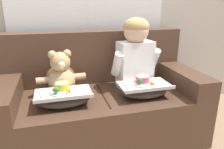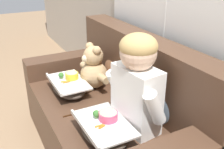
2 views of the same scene
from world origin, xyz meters
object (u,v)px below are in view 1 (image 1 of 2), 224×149
(teddy_bear, at_px, (61,76))
(throw_pillow_behind_teddy, at_px, (60,70))
(child_figure, at_px, (136,50))
(lap_tray_child, at_px, (144,89))
(lap_tray_teddy, at_px, (64,98))
(throw_pillow_behind_child, at_px, (128,65))
(couch, at_px, (100,101))

(teddy_bear, bearing_deg, throw_pillow_behind_teddy, 90.13)
(child_figure, relative_size, lap_tray_child, 1.50)
(teddy_bear, distance_m, lap_tray_teddy, 0.26)
(lap_tray_child, bearing_deg, child_figure, 89.76)
(throw_pillow_behind_child, xyz_separation_m, child_figure, (0.00, -0.21, 0.20))
(couch, relative_size, lap_tray_teddy, 4.11)
(throw_pillow_behind_teddy, xyz_separation_m, teddy_bear, (0.00, -0.22, 0.00))
(throw_pillow_behind_child, relative_size, child_figure, 0.55)
(child_figure, height_order, lap_tray_child, child_figure)
(child_figure, bearing_deg, couch, 178.83)
(child_figure, distance_m, lap_tray_teddy, 0.80)
(throw_pillow_behind_child, height_order, child_figure, child_figure)
(lap_tray_teddy, bearing_deg, child_figure, 18.81)
(child_figure, height_order, lap_tray_teddy, child_figure)
(throw_pillow_behind_teddy, bearing_deg, couch, -30.23)
(lap_tray_child, bearing_deg, throw_pillow_behind_teddy, 147.26)
(couch, distance_m, lap_tray_child, 0.47)
(throw_pillow_behind_child, bearing_deg, lap_tray_child, -90.11)
(throw_pillow_behind_teddy, distance_m, lap_tray_teddy, 0.46)
(teddy_bear, bearing_deg, lap_tray_child, -18.53)
(couch, relative_size, lap_tray_child, 4.12)
(lap_tray_child, bearing_deg, teddy_bear, 161.47)
(couch, relative_size, teddy_bear, 4.18)
(child_figure, relative_size, lap_tray_teddy, 1.50)
(couch, xyz_separation_m, lap_tray_teddy, (-0.35, -0.25, 0.18))
(couch, distance_m, throw_pillow_behind_child, 0.50)
(couch, distance_m, child_figure, 0.60)
(teddy_bear, xyz_separation_m, lap_tray_child, (0.70, -0.24, -0.11))
(throw_pillow_behind_child, distance_m, lap_tray_child, 0.46)
(throw_pillow_behind_child, relative_size, throw_pillow_behind_teddy, 1.02)
(couch, bearing_deg, teddy_bear, -178.11)
(throw_pillow_behind_teddy, xyz_separation_m, lap_tray_child, (0.70, -0.45, -0.10))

